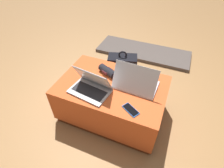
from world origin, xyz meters
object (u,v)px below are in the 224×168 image
at_px(laptop_near, 91,87).
at_px(wrist_brace, 107,71).
at_px(cell_phone, 131,110).
at_px(backpack, 122,72).
at_px(laptop_far, 135,83).

relative_size(laptop_near, wrist_brace, 1.87).
height_order(cell_phone, wrist_brace, wrist_brace).
relative_size(backpack, wrist_brace, 2.48).
height_order(laptop_near, backpack, laptop_near).
bearing_deg(cell_phone, wrist_brace, -103.92).
height_order(laptop_far, backpack, laptop_far).
bearing_deg(laptop_near, wrist_brace, 89.55).
height_order(cell_phone, backpack, backpack).
relative_size(laptop_near, laptop_far, 0.96).
xyz_separation_m(laptop_far, backpack, (-0.27, 0.41, -0.26)).
relative_size(laptop_far, cell_phone, 2.47).
xyz_separation_m(laptop_near, backpack, (0.08, 0.60, -0.25)).
xyz_separation_m(cell_phone, wrist_brace, (-0.35, 0.35, 0.03)).
bearing_deg(laptop_far, backpack, -54.75).
bearing_deg(cell_phone, laptop_far, -139.65).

